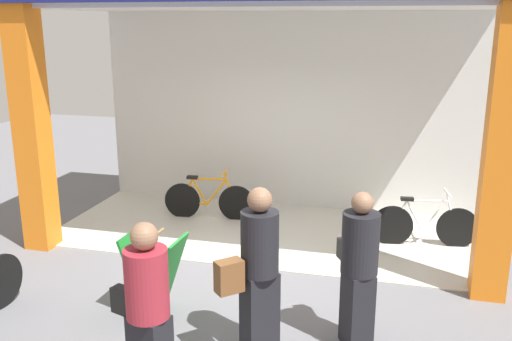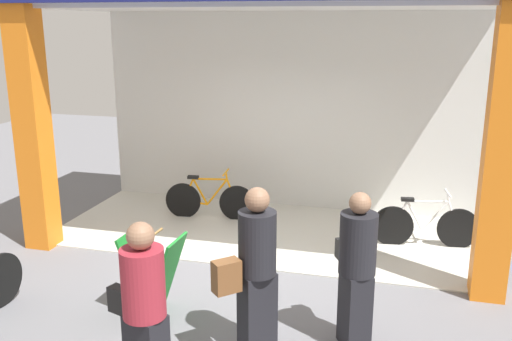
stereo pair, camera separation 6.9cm
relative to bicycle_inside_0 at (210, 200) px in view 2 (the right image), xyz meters
name	(u,v)px [view 2 (the right image)]	position (x,y,z in m)	size (l,w,h in m)	color
ground_plane	(243,268)	(1.05, -1.67, -0.33)	(20.72, 20.72, 0.00)	slate
shop_facade	(270,83)	(1.05, -0.23, 1.95)	(6.56, 3.02, 4.24)	beige
bicycle_inside_0	(210,200)	(0.00, 0.00, 0.00)	(1.48, 0.41, 0.82)	black
bicycle_inside_1	(425,225)	(3.36, -0.31, 0.00)	(1.49, 0.41, 0.82)	black
sandwich_board_sign	(154,274)	(0.42, -3.00, 0.13)	(0.65, 0.50, 0.91)	#197226
pedestrian_0	(144,312)	(1.02, -4.43, 0.51)	(0.61, 0.45, 1.62)	black
pedestrian_1	(255,268)	(1.70, -3.45, 0.54)	(0.63, 0.63, 1.67)	black
pedestrian_2	(356,268)	(2.62, -3.11, 0.50)	(0.50, 0.65, 1.60)	black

